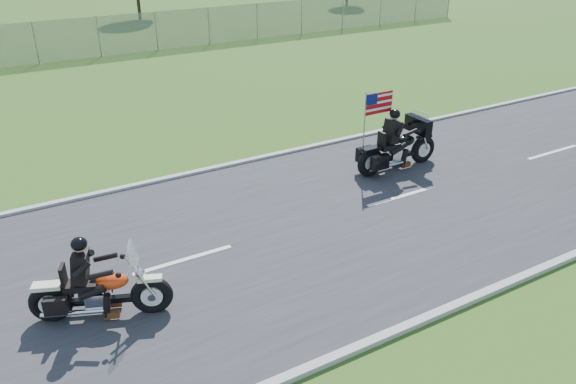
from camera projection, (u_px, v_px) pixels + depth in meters
ground at (266, 237)px, 12.87m from camera, size 420.00×420.00×0.00m
road at (266, 237)px, 12.86m from camera, size 120.00×8.00×0.04m
curb_north at (200, 172)px, 15.99m from camera, size 120.00×0.18×0.12m
curb_south at (376, 340)px, 9.71m from camera, size 120.00×0.18×0.12m
motorcycle_lead at (98, 293)px, 10.11m from camera, size 2.45×1.25×1.73m
motorcycle_follow at (398, 149)px, 15.97m from camera, size 2.77×0.91×2.32m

